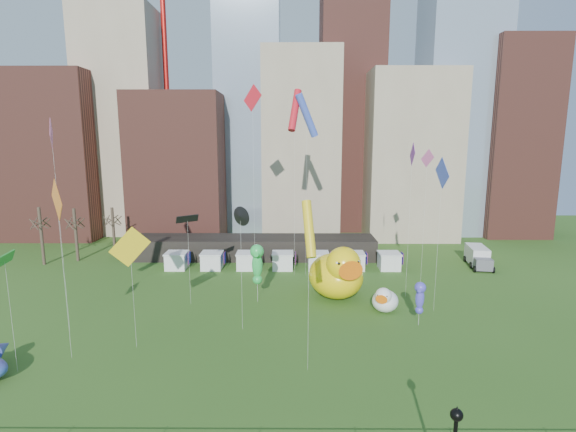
{
  "coord_description": "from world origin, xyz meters",
  "views": [
    {
      "loc": [
        2.06,
        -22.96,
        18.12
      ],
      "look_at": [
        1.88,
        11.36,
        12.0
      ],
      "focal_mm": 27.0,
      "sensor_mm": 36.0,
      "label": 1
    }
  ],
  "objects_px": {
    "small_duck": "(385,300)",
    "seahorse_purple": "(420,295)",
    "seahorse_green": "(257,261)",
    "big_duck": "(337,273)",
    "box_truck": "(478,257)"
  },
  "relations": [
    {
      "from": "seahorse_green",
      "to": "box_truck",
      "type": "bearing_deg",
      "value": 24.66
    },
    {
      "from": "seahorse_green",
      "to": "big_duck",
      "type": "bearing_deg",
      "value": 7.13
    },
    {
      "from": "seahorse_purple",
      "to": "big_duck",
      "type": "bearing_deg",
      "value": 157.24
    },
    {
      "from": "small_duck",
      "to": "seahorse_green",
      "type": "bearing_deg",
      "value": -167.92
    },
    {
      "from": "big_duck",
      "to": "box_truck",
      "type": "relative_size",
      "value": 1.36
    },
    {
      "from": "box_truck",
      "to": "big_duck",
      "type": "bearing_deg",
      "value": -141.14
    },
    {
      "from": "big_duck",
      "to": "seahorse_green",
      "type": "relative_size",
      "value": 1.38
    },
    {
      "from": "small_duck",
      "to": "seahorse_purple",
      "type": "relative_size",
      "value": 0.94
    },
    {
      "from": "seahorse_purple",
      "to": "box_truck",
      "type": "distance_m",
      "value": 24.97
    },
    {
      "from": "seahorse_green",
      "to": "seahorse_purple",
      "type": "height_order",
      "value": "seahorse_green"
    },
    {
      "from": "small_duck",
      "to": "seahorse_purple",
      "type": "height_order",
      "value": "seahorse_purple"
    },
    {
      "from": "small_duck",
      "to": "seahorse_purple",
      "type": "bearing_deg",
      "value": -27.59
    },
    {
      "from": "seahorse_green",
      "to": "small_duck",
      "type": "bearing_deg",
      "value": -11.77
    },
    {
      "from": "seahorse_green",
      "to": "seahorse_purple",
      "type": "xyz_separation_m",
      "value": [
        16.37,
        -6.22,
        -1.65
      ]
    },
    {
      "from": "box_truck",
      "to": "seahorse_purple",
      "type": "bearing_deg",
      "value": -117.36
    }
  ]
}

